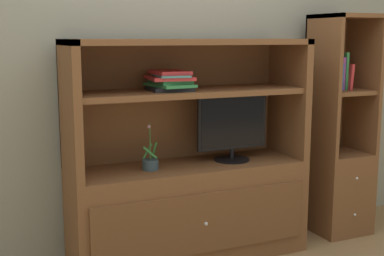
% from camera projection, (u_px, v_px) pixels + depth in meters
% --- Properties ---
extents(painted_rear_wall, '(6.00, 0.10, 2.80)m').
position_uv_depth(painted_rear_wall, '(169.00, 45.00, 3.59)').
color(painted_rear_wall, gray).
rests_on(painted_rear_wall, ground_plane).
extents(media_console, '(1.56, 0.52, 1.44)m').
position_uv_depth(media_console, '(189.00, 188.00, 3.44)').
color(media_console, brown).
rests_on(media_console, ground_plane).
extents(tv_monitor, '(0.50, 0.24, 0.44)m').
position_uv_depth(tv_monitor, '(232.00, 127.00, 3.48)').
color(tv_monitor, black).
rests_on(tv_monitor, media_console).
extents(potted_plant, '(0.10, 0.10, 0.30)m').
position_uv_depth(potted_plant, '(150.00, 163.00, 3.27)').
color(potted_plant, '#384C56').
rests_on(potted_plant, media_console).
extents(magazine_stack, '(0.30, 0.36, 0.12)m').
position_uv_depth(magazine_stack, '(170.00, 81.00, 3.26)').
color(magazine_stack, black).
rests_on(magazine_stack, media_console).
extents(bookshelf_tall, '(0.40, 0.41, 1.62)m').
position_uv_depth(bookshelf_tall, '(338.00, 159.00, 3.92)').
color(bookshelf_tall, brown).
rests_on(bookshelf_tall, ground_plane).
extents(upright_book_row, '(0.17, 0.18, 0.27)m').
position_uv_depth(upright_book_row, '(337.00, 75.00, 3.78)').
color(upright_book_row, purple).
rests_on(upright_book_row, bookshelf_tall).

